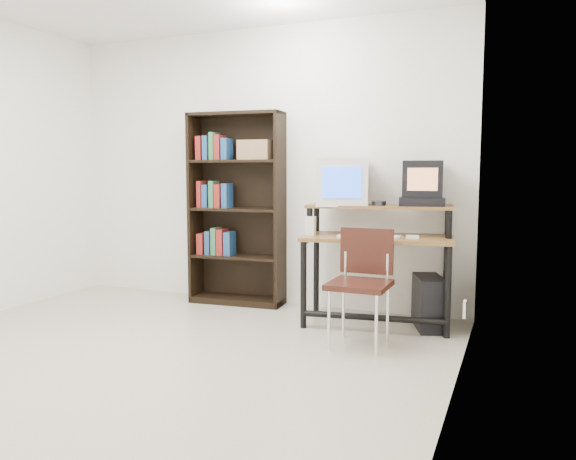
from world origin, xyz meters
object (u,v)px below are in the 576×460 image
at_px(crt_monitor, 343,182).
at_px(bookshelf, 238,207).
at_px(pc_tower, 429,302).
at_px(computer_desk, 377,241).
at_px(crt_tv, 422,179).
at_px(school_chair, 362,274).

xyz_separation_m(crt_monitor, bookshelf, (-1.09, 0.15, -0.24)).
height_order(pc_tower, bookshelf, bookshelf).
relative_size(computer_desk, crt_monitor, 2.47).
bearing_deg(crt_monitor, crt_tv, -6.74).
distance_m(computer_desk, bookshelf, 1.45).
bearing_deg(pc_tower, crt_monitor, 155.56).
xyz_separation_m(crt_tv, bookshelf, (-1.73, 0.07, -0.27)).
xyz_separation_m(computer_desk, pc_tower, (0.42, 0.02, -0.48)).
distance_m(crt_monitor, school_chair, 0.99).
height_order(computer_desk, school_chair, computer_desk).
bearing_deg(bookshelf, school_chair, -33.73).
relative_size(crt_monitor, bookshelf, 0.28).
bearing_deg(crt_tv, bookshelf, 167.76).
height_order(pc_tower, school_chair, school_chair).
height_order(crt_monitor, bookshelf, bookshelf).
bearing_deg(school_chair, crt_tv, 68.96).
distance_m(computer_desk, school_chair, 0.60).
height_order(computer_desk, crt_monitor, crt_monitor).
distance_m(pc_tower, school_chair, 0.78).
relative_size(crt_monitor, crt_tv, 1.41).
xyz_separation_m(crt_monitor, crt_tv, (0.65, 0.08, 0.03)).
bearing_deg(crt_tv, school_chair, -121.63).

